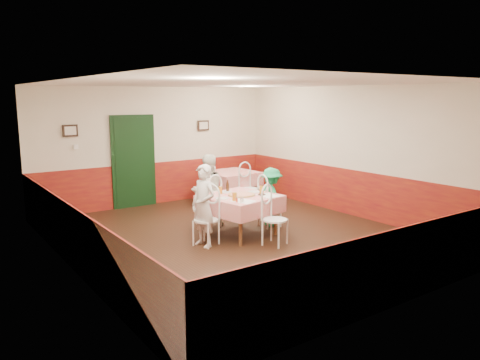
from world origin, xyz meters
TOP-DOWN VIEW (x-y plane):
  - floor at (0.00, 0.00)m, footprint 7.00×7.00m
  - ceiling at (0.00, 0.00)m, footprint 7.00×7.00m
  - back_wall at (0.00, 3.50)m, footprint 6.00×0.10m
  - front_wall at (0.00, -3.50)m, footprint 6.00×0.10m
  - left_wall at (-3.00, 0.00)m, footprint 0.10×7.00m
  - right_wall at (3.00, 0.00)m, footprint 0.10×7.00m
  - wainscot_back at (0.00, 3.48)m, footprint 6.00×0.03m
  - wainscot_front at (0.00, -3.48)m, footprint 6.00×0.03m
  - wainscot_left at (-2.98, 0.00)m, footprint 0.03×7.00m
  - wainscot_right at (2.98, 0.00)m, footprint 0.03×7.00m
  - door at (-0.60, 3.45)m, footprint 0.96×0.06m
  - picture_left at (-2.00, 3.45)m, footprint 0.32×0.03m
  - picture_right at (1.30, 3.45)m, footprint 0.32×0.03m
  - thermostat at (-1.90, 3.45)m, footprint 0.10×0.03m
  - main_table at (0.09, 0.10)m, footprint 1.43×1.43m
  - second_table at (1.53, 2.53)m, footprint 1.19×1.19m
  - chair_left at (-0.75, -0.06)m, footprint 0.55×0.55m
  - chair_right at (0.92, 0.26)m, footprint 0.45×0.45m
  - chair_far at (-0.07, 0.94)m, footprint 0.48×0.48m
  - chair_near at (0.25, -0.73)m, footprint 0.55×0.55m
  - chair_second_a at (0.78, 2.53)m, footprint 0.44×0.44m
  - chair_second_b at (1.53, 1.78)m, footprint 0.44×0.44m
  - pizza at (0.11, 0.08)m, footprint 0.56×0.56m
  - plate_left at (-0.34, 0.05)m, footprint 0.29×0.29m
  - plate_right at (0.48, 0.18)m, footprint 0.29×0.29m
  - plate_far at (0.02, 0.51)m, footprint 0.29×0.29m
  - glass_a at (-0.26, -0.23)m, footprint 0.09×0.09m
  - glass_b at (0.48, -0.04)m, footprint 0.10×0.10m
  - glass_c at (-0.13, 0.44)m, footprint 0.09×0.09m
  - beer_bottle at (0.10, 0.53)m, footprint 0.07×0.07m
  - shaker_a at (-0.25, -0.41)m, footprint 0.04×0.04m
  - shaker_b at (-0.20, -0.40)m, footprint 0.04×0.04m
  - shaker_c at (-0.29, -0.34)m, footprint 0.04×0.04m
  - menu_left at (-0.15, -0.33)m, footprint 0.41×0.48m
  - menu_right at (0.51, -0.20)m, footprint 0.31×0.41m
  - wallet at (0.43, -0.12)m, footprint 0.12×0.11m
  - diner_left at (-0.80, -0.06)m, footprint 0.43×0.58m
  - diner_far at (-0.08, 0.99)m, footprint 0.73×0.58m
  - diner_right at (0.97, 0.27)m, footprint 0.48×0.78m

SIDE VIEW (x-z plane):
  - floor at x=0.00m, z-range 0.00..0.00m
  - main_table at x=0.09m, z-range -0.01..0.76m
  - second_table at x=1.53m, z-range -0.01..0.76m
  - chair_left at x=-0.75m, z-range 0.00..0.90m
  - chair_right at x=0.92m, z-range 0.00..0.90m
  - chair_far at x=-0.07m, z-range 0.00..0.90m
  - chair_near at x=0.25m, z-range 0.00..0.90m
  - chair_second_a at x=0.78m, z-range 0.00..0.90m
  - chair_second_b at x=1.53m, z-range 0.00..0.90m
  - wainscot_back at x=0.00m, z-range 0.00..1.00m
  - wainscot_front at x=0.00m, z-range 0.00..1.00m
  - wainscot_left at x=-2.98m, z-range 0.00..1.00m
  - wainscot_right at x=2.98m, z-range 0.00..1.00m
  - diner_right at x=0.97m, z-range 0.00..1.18m
  - diner_left at x=-0.80m, z-range 0.00..1.43m
  - diner_far at x=-0.08m, z-range 0.00..1.45m
  - menu_left at x=-0.15m, z-range 0.76..0.76m
  - menu_right at x=0.51m, z-range 0.76..0.76m
  - plate_left at x=-0.34m, z-range 0.76..0.77m
  - plate_right at x=0.48m, z-range 0.76..0.77m
  - plate_far at x=0.02m, z-range 0.76..0.77m
  - wallet at x=0.43m, z-range 0.76..0.78m
  - pizza at x=0.11m, z-range 0.76..0.79m
  - shaker_a at x=-0.25m, z-range 0.76..0.85m
  - shaker_b at x=-0.20m, z-range 0.76..0.85m
  - shaker_c at x=-0.29m, z-range 0.76..0.85m
  - glass_c at x=-0.13m, z-range 0.76..0.90m
  - glass_a at x=-0.26m, z-range 0.76..0.91m
  - glass_b at x=0.48m, z-range 0.76..0.92m
  - beer_bottle at x=0.10m, z-range 0.76..0.97m
  - door at x=-0.60m, z-range 0.00..2.10m
  - back_wall at x=0.00m, z-range 0.00..2.80m
  - front_wall at x=0.00m, z-range 0.00..2.80m
  - left_wall at x=-3.00m, z-range 0.00..2.80m
  - right_wall at x=3.00m, z-range 0.00..2.80m
  - thermostat at x=-1.90m, z-range 1.45..1.55m
  - picture_left at x=-2.00m, z-range 1.72..1.98m
  - picture_right at x=1.30m, z-range 1.72..1.98m
  - ceiling at x=0.00m, z-range 2.80..2.80m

